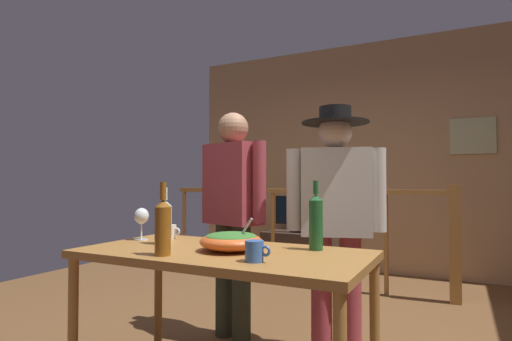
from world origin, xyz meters
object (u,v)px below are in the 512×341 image
framed_picture (473,136)px  person_standing_right (336,208)px  stair_railing (344,224)px  tv_console (299,251)px  wine_bottle_clear (165,221)px  salad_bowl (231,240)px  wine_bottle_amber (163,226)px  wine_bottle_green (316,221)px  serving_table (223,265)px  mug_white (171,232)px  wine_glass (142,217)px  person_standing_left (233,204)px  mug_blue (255,251)px  flat_screen_tv (298,211)px

framed_picture → person_standing_right: size_ratio=0.29×
framed_picture → stair_railing: size_ratio=0.15×
tv_console → wine_bottle_clear: (0.34, -2.99, 0.65)m
stair_railing → wine_bottle_clear: 2.39m
salad_bowl → wine_bottle_amber: (-0.22, -0.26, 0.09)m
wine_bottle_green → tv_console: bearing=112.3°
serving_table → mug_white: size_ratio=13.32×
wine_glass → person_standing_left: person_standing_left is taller
wine_bottle_green → mug_white: wine_bottle_green is taller
person_standing_right → wine_bottle_amber: bearing=42.7°
tv_console → wine_glass: (0.11, -2.92, 0.66)m
tv_console → person_standing_left: person_standing_left is taller
framed_picture → tv_console: framed_picture is taller
mug_blue → person_standing_right: 0.95m
wine_bottle_clear → wine_bottle_green: bearing=13.4°
serving_table → wine_bottle_clear: 0.44m
mug_blue → wine_bottle_green: bearing=71.0°
framed_picture → wine_bottle_clear: 3.71m
tv_console → person_standing_left: bearing=-81.0°
wine_bottle_amber → tv_console: bearing=99.6°
serving_table → salad_bowl: salad_bowl is taller
flat_screen_tv → salad_bowl: size_ratio=1.87×
framed_picture → mug_blue: framed_picture is taller
wine_bottle_clear → mug_white: size_ratio=2.88×
framed_picture → mug_white: size_ratio=4.17×
tv_console → mug_blue: mug_blue is taller
stair_railing → person_standing_left: size_ratio=1.96×
wine_bottle_green → person_standing_right: 0.53m
stair_railing → wine_glass: 2.38m
wine_glass → framed_picture: bearing=60.5°
flat_screen_tv → wine_bottle_amber: (0.55, -3.23, 0.16)m
flat_screen_tv → salad_bowl: salad_bowl is taller
framed_picture → person_standing_left: (-1.57, -2.56, -0.66)m
flat_screen_tv → salad_bowl: 3.08m
person_standing_right → stair_railing: bearing=-95.7°
flat_screen_tv → framed_picture: bearing=9.5°
wine_bottle_amber → person_standing_right: (0.55, 1.00, 0.04)m
tv_console → salad_bowl: size_ratio=2.86×
framed_picture → wine_glass: framed_picture is taller
mug_white → flat_screen_tv: bearing=94.7°
wine_glass → wine_bottle_clear: (0.23, -0.07, -0.01)m
salad_bowl → wine_glass: size_ratio=1.66×
framed_picture → stair_railing: 1.78m
framed_picture → stair_railing: (-1.20, -0.93, -0.93)m
wine_bottle_clear → person_standing_right: size_ratio=0.20×
serving_table → wine_bottle_clear: size_ratio=4.62×
tv_console → person_standing_right: size_ratio=0.57×
framed_picture → person_standing_left: size_ratio=0.28×
salad_bowl → wine_bottle_green: bearing=29.8°
framed_picture → serving_table: framed_picture is taller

